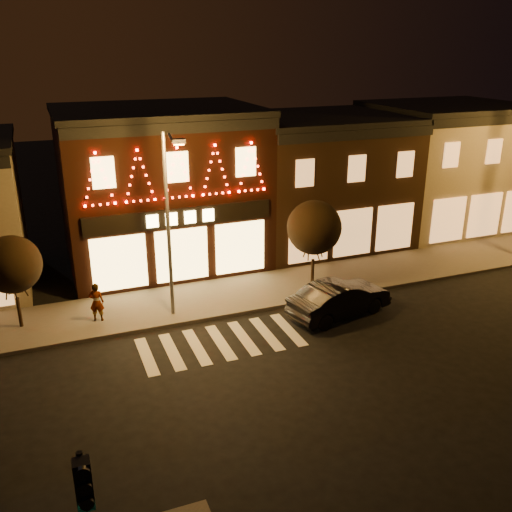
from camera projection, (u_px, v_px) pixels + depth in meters
ground at (257, 396)px, 19.35m from camera, size 120.00×120.00×0.00m
sidewalk_far at (235, 295)px, 26.97m from camera, size 44.00×4.00×0.15m
building_pulp at (161, 187)px, 30.05m from camera, size 10.20×8.34×8.30m
building_right_a at (320, 179)px, 33.44m from camera, size 9.20×8.28×7.50m
building_right_b at (444, 166)px, 36.45m from camera, size 9.20×8.28×7.80m
streetlamp_mid at (169, 213)px, 23.13m from camera, size 0.59×1.82×7.92m
tree_left at (12, 265)px, 22.84m from camera, size 2.38×2.38×3.98m
tree_right at (314, 228)px, 26.64m from camera, size 2.59×2.59×4.32m
dark_sedan at (340, 299)px, 24.85m from camera, size 5.07×2.72×1.59m
pedestrian at (97, 302)px, 24.04m from camera, size 0.73×0.60×1.71m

